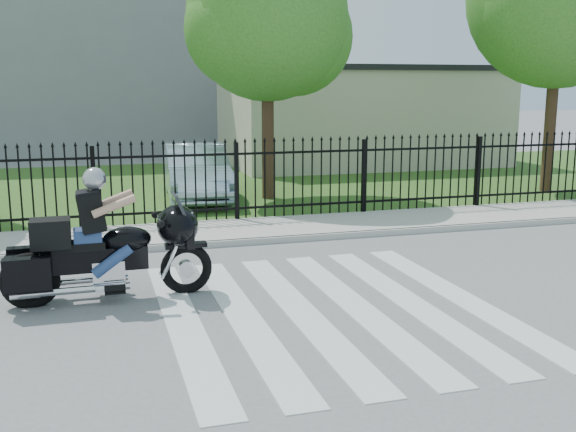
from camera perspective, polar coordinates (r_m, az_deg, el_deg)
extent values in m
plane|color=slate|center=(9.35, 3.51, -7.89)|extent=(120.00, 120.00, 0.00)
cube|color=#ADAAA3|center=(13.97, -3.46, -1.23)|extent=(40.00, 2.00, 0.12)
cube|color=#ADAAA3|center=(13.02, -2.47, -2.13)|extent=(40.00, 0.12, 0.12)
cube|color=#30581E|center=(20.75, -7.82, 2.62)|extent=(40.00, 12.00, 0.02)
cube|color=black|center=(14.87, -4.34, 0.66)|extent=(26.00, 0.04, 0.05)
cube|color=black|center=(14.70, -4.41, 5.26)|extent=(26.00, 0.04, 0.05)
cylinder|color=#382316|center=(17.91, -1.72, 8.04)|extent=(0.32, 0.32, 4.16)
sphere|color=#2E6F1F|center=(17.96, -1.77, 16.35)|extent=(4.20, 4.20, 4.20)
cylinder|color=#382316|center=(20.57, 21.40, 8.58)|extent=(0.32, 0.32, 4.80)
cube|color=#BEB59E|center=(26.32, 6.10, 8.25)|extent=(10.00, 6.00, 3.50)
cube|color=black|center=(26.30, 6.18, 12.27)|extent=(10.20, 6.20, 0.20)
cube|color=gray|center=(34.43, -16.91, 15.59)|extent=(15.00, 10.00, 12.00)
torus|color=black|center=(10.07, -8.60, -4.42)|extent=(0.77, 0.15, 0.77)
torus|color=black|center=(10.00, -21.01, -5.16)|extent=(0.81, 0.18, 0.81)
cube|color=black|center=(9.91, -15.97, -3.52)|extent=(1.45, 0.29, 0.33)
ellipsoid|color=black|center=(9.86, -13.47, -1.94)|extent=(0.69, 0.45, 0.37)
cube|color=black|center=(9.86, -17.33, -2.41)|extent=(0.73, 0.37, 0.11)
cube|color=silver|center=(9.96, -14.95, -4.52)|extent=(0.45, 0.34, 0.33)
ellipsoid|color=black|center=(9.90, -9.34, -0.81)|extent=(0.61, 0.81, 0.60)
cube|color=black|center=(9.82, -19.46, -1.39)|extent=(0.54, 0.43, 0.40)
cube|color=navy|center=(9.83, -16.60, -1.61)|extent=(0.38, 0.34, 0.20)
sphere|color=#A7AAAF|center=(9.69, -16.07, 3.05)|extent=(0.32, 0.32, 0.32)
imported|color=#ADC8DA|center=(17.99, -7.75, 3.70)|extent=(1.86, 4.53, 1.46)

